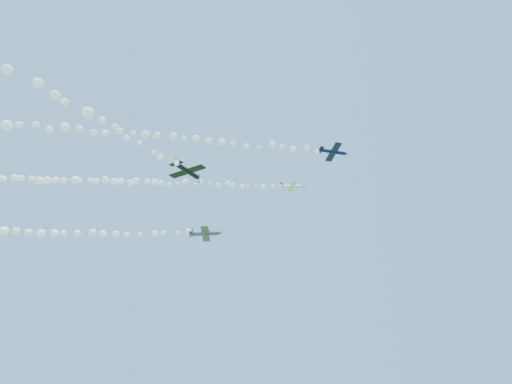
% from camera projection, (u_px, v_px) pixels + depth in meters
% --- Properties ---
extents(plane_white, '(6.42, 6.80, 1.73)m').
position_uv_depth(plane_white, '(292.00, 187.00, 108.77)').
color(plane_white, white).
extents(smoke_trail_white, '(67.54, 24.22, 2.78)m').
position_uv_depth(smoke_trail_white, '(142.00, 182.00, 105.68)').
color(smoke_trail_white, white).
extents(plane_navy, '(6.31, 6.65, 2.35)m').
position_uv_depth(plane_navy, '(333.00, 152.00, 87.18)').
color(plane_navy, '#0D113C').
extents(smoke_trail_navy, '(78.66, 35.53, 2.57)m').
position_uv_depth(smoke_trail_navy, '(105.00, 132.00, 80.07)').
color(smoke_trail_navy, white).
extents(plane_grey, '(7.95, 8.40, 2.13)m').
position_uv_depth(plane_grey, '(205.00, 233.00, 97.70)').
color(plane_grey, '#3E4A5A').
extents(smoke_trail_grey, '(77.21, 23.97, 3.48)m').
position_uv_depth(smoke_trail_grey, '(16.00, 233.00, 95.99)').
color(smoke_trail_grey, white).
extents(plane_black, '(6.97, 6.57, 2.21)m').
position_uv_depth(plane_black, '(187.00, 171.00, 70.18)').
color(plane_black, black).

